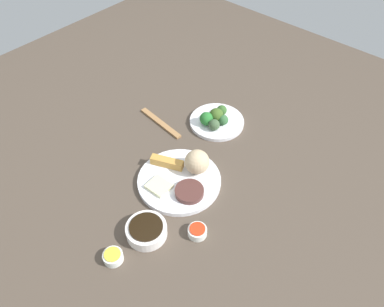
# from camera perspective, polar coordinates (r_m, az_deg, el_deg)

# --- Properties ---
(tabletop) EXTENTS (2.20, 2.20, 0.02)m
(tabletop) POSITION_cam_1_polar(r_m,az_deg,el_deg) (1.22, -1.34, -4.16)
(tabletop) COLOR #4B3F34
(tabletop) RESTS_ON ground
(main_plate) EXTENTS (0.26, 0.26, 0.02)m
(main_plate) POSITION_cam_1_polar(r_m,az_deg,el_deg) (1.20, -2.05, -4.01)
(main_plate) COLOR white
(main_plate) RESTS_ON tabletop
(rice_scoop) EXTENTS (0.08, 0.08, 0.08)m
(rice_scoop) POSITION_cam_1_polar(r_m,az_deg,el_deg) (1.18, 0.76, -1.26)
(rice_scoop) COLOR tan
(rice_scoop) RESTS_ON main_plate
(spring_roll) EXTENTS (0.11, 0.07, 0.03)m
(spring_roll) POSITION_cam_1_polar(r_m,az_deg,el_deg) (1.22, -3.64, -1.25)
(spring_roll) COLOR gold
(spring_roll) RESTS_ON main_plate
(crab_rangoon_wonton) EXTENTS (0.07, 0.06, 0.01)m
(crab_rangoon_wonton) POSITION_cam_1_polar(r_m,az_deg,el_deg) (1.17, -4.99, -4.89)
(crab_rangoon_wonton) COLOR beige
(crab_rangoon_wonton) RESTS_ON main_plate
(stir_fry_heap) EXTENTS (0.09, 0.09, 0.02)m
(stir_fry_heap) POSITION_cam_1_polar(r_m,az_deg,el_deg) (1.15, -0.40, -5.73)
(stir_fry_heap) COLOR #4E2C27
(stir_fry_heap) RESTS_ON main_plate
(broccoli_plate) EXTENTS (0.20, 0.20, 0.01)m
(broccoli_plate) POSITION_cam_1_polar(r_m,az_deg,el_deg) (1.39, 3.73, 4.77)
(broccoli_plate) COLOR white
(broccoli_plate) RESTS_ON tabletop
(broccoli_floret_0) EXTENTS (0.05, 0.05, 0.05)m
(broccoli_floret_0) POSITION_cam_1_polar(r_m,az_deg,el_deg) (1.37, 3.66, 5.77)
(broccoli_floret_0) COLOR #3C5B22
(broccoli_floret_0) RESTS_ON broccoli_plate
(broccoli_floret_1) EXTENTS (0.04, 0.04, 0.04)m
(broccoli_floret_1) POSITION_cam_1_polar(r_m,az_deg,el_deg) (1.36, 4.70, 5.04)
(broccoli_floret_1) COLOR #326236
(broccoli_floret_1) RESTS_ON broccoli_plate
(broccoli_floret_2) EXTENTS (0.05, 0.05, 0.05)m
(broccoli_floret_2) POSITION_cam_1_polar(r_m,az_deg,el_deg) (1.36, 2.17, 5.24)
(broccoli_floret_2) COLOR #26712D
(broccoli_floret_2) RESTS_ON broccoli_plate
(broccoli_floret_3) EXTENTS (0.04, 0.04, 0.04)m
(broccoli_floret_3) POSITION_cam_1_polar(r_m,az_deg,el_deg) (1.40, 4.48, 6.48)
(broccoli_floret_3) COLOR #345D28
(broccoli_floret_3) RESTS_ON broccoli_plate
(broccoli_floret_4) EXTENTS (0.04, 0.04, 0.04)m
(broccoli_floret_4) POSITION_cam_1_polar(r_m,az_deg,el_deg) (1.34, 3.33, 4.32)
(broccoli_floret_4) COLOR #3C5737
(broccoli_floret_4) RESTS_ON broccoli_plate
(soy_sauce_bowl) EXTENTS (0.12, 0.12, 0.03)m
(soy_sauce_bowl) POSITION_cam_1_polar(r_m,az_deg,el_deg) (1.09, -6.83, -11.40)
(soy_sauce_bowl) COLOR white
(soy_sauce_bowl) RESTS_ON tabletop
(soy_sauce_bowl_liquid) EXTENTS (0.09, 0.09, 0.00)m
(soy_sauce_bowl_liquid) POSITION_cam_1_polar(r_m,az_deg,el_deg) (1.07, -6.92, -10.85)
(soy_sauce_bowl_liquid) COLOR black
(soy_sauce_bowl_liquid) RESTS_ON soy_sauce_bowl
(sauce_ramekin_hot_mustard) EXTENTS (0.05, 0.05, 0.02)m
(sauce_ramekin_hot_mustard) POSITION_cam_1_polar(r_m,az_deg,el_deg) (1.06, -11.74, -14.94)
(sauce_ramekin_hot_mustard) COLOR white
(sauce_ramekin_hot_mustard) RESTS_ON tabletop
(sauce_ramekin_hot_mustard_liquid) EXTENTS (0.04, 0.04, 0.00)m
(sauce_ramekin_hot_mustard_liquid) POSITION_cam_1_polar(r_m,az_deg,el_deg) (1.05, -11.86, -14.56)
(sauce_ramekin_hot_mustard_liquid) COLOR gold
(sauce_ramekin_hot_mustard_liquid) RESTS_ON sauce_ramekin_hot_mustard
(sauce_ramekin_sweet_and_sour) EXTENTS (0.05, 0.05, 0.02)m
(sauce_ramekin_sweet_and_sour) POSITION_cam_1_polar(r_m,az_deg,el_deg) (1.08, 0.82, -11.63)
(sauce_ramekin_sweet_and_sour) COLOR white
(sauce_ramekin_sweet_and_sour) RESTS_ON tabletop
(sauce_ramekin_sweet_and_sour_liquid) EXTENTS (0.04, 0.04, 0.00)m
(sauce_ramekin_sweet_and_sour_liquid) POSITION_cam_1_polar(r_m,az_deg,el_deg) (1.07, 0.82, -11.23)
(sauce_ramekin_sweet_and_sour_liquid) COLOR red
(sauce_ramekin_sweet_and_sour_liquid) RESTS_ON sauce_ramekin_sweet_and_sour
(chopsticks_pair) EXTENTS (0.21, 0.04, 0.01)m
(chopsticks_pair) POSITION_cam_1_polar(r_m,az_deg,el_deg) (1.39, -4.74, 4.60)
(chopsticks_pair) COLOR #A17446
(chopsticks_pair) RESTS_ON tabletop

